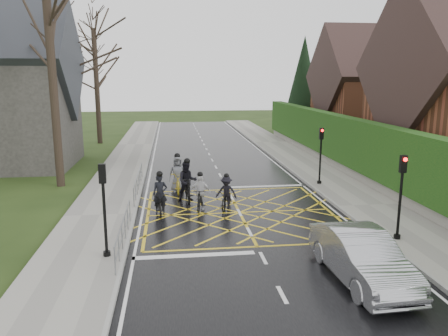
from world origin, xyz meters
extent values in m
plane|color=black|center=(0.00, 0.00, 0.00)|extent=(120.00, 120.00, 0.00)
cube|color=black|center=(0.00, 0.00, 0.01)|extent=(9.00, 80.00, 0.01)
cube|color=gray|center=(6.00, 0.00, 0.07)|extent=(3.00, 80.00, 0.15)
cube|color=gray|center=(-6.00, 0.00, 0.07)|extent=(3.00, 80.00, 0.15)
cube|color=slate|center=(7.75, 6.00, 0.35)|extent=(0.50, 38.00, 0.70)
cube|color=#11390F|center=(7.75, 6.00, 2.10)|extent=(0.90, 38.00, 2.80)
cube|color=brown|center=(14.75, 18.00, 3.00)|extent=(9.00, 8.00, 6.00)
cube|color=#2E1E1B|center=(14.75, 18.00, 5.90)|extent=(9.80, 8.80, 8.80)
cube|color=brown|center=(17.45, 18.00, 8.50)|extent=(0.70, 0.70, 1.60)
cylinder|color=black|center=(10.75, 26.00, 0.60)|extent=(0.50, 0.50, 1.20)
cone|color=black|center=(10.75, 26.00, 5.00)|extent=(4.60, 4.60, 10.00)
cube|color=#2D2B28|center=(-13.50, 12.00, 3.50)|extent=(8.00, 7.00, 7.00)
cube|color=#26282D|center=(-13.50, 12.00, 6.90)|extent=(8.80, 7.80, 7.80)
cylinder|color=black|center=(-9.00, 6.00, 5.50)|extent=(0.44, 0.44, 11.00)
cylinder|color=black|center=(-10.00, 14.00, 6.00)|extent=(0.44, 0.44, 12.00)
cylinder|color=black|center=(-9.30, 22.00, 5.00)|extent=(0.44, 0.44, 10.00)
cylinder|color=slate|center=(-4.65, -3.50, 1.00)|extent=(0.05, 5.00, 0.05)
cylinder|color=slate|center=(-4.65, -3.50, 0.55)|extent=(0.04, 5.00, 0.04)
cylinder|color=slate|center=(-4.65, -6.00, 0.50)|extent=(0.04, 0.04, 1.00)
cylinder|color=slate|center=(-4.65, -1.00, 0.50)|extent=(0.04, 0.04, 1.00)
cylinder|color=slate|center=(-4.65, 4.00, 1.00)|extent=(0.05, 6.00, 0.05)
cylinder|color=slate|center=(-4.65, 4.00, 0.55)|extent=(0.04, 6.00, 0.04)
cylinder|color=slate|center=(-4.65, 1.00, 0.50)|extent=(0.04, 0.04, 1.00)
cylinder|color=slate|center=(-4.65, 7.00, 0.50)|extent=(0.04, 0.04, 1.00)
cylinder|color=black|center=(5.10, 4.20, 1.50)|extent=(0.10, 0.10, 3.00)
cylinder|color=black|center=(5.10, 4.20, 0.15)|extent=(0.24, 0.24, 0.30)
cube|color=black|center=(5.10, 4.20, 2.90)|extent=(0.22, 0.16, 0.62)
sphere|color=#FF0C0C|center=(5.10, 4.08, 3.08)|extent=(0.14, 0.14, 0.14)
cylinder|color=black|center=(5.10, -4.20, 1.50)|extent=(0.10, 0.10, 3.00)
cylinder|color=black|center=(5.10, -4.20, 0.15)|extent=(0.24, 0.24, 0.30)
cube|color=black|center=(5.10, -4.20, 2.90)|extent=(0.22, 0.16, 0.62)
sphere|color=#FF0C0C|center=(5.10, -4.32, 3.08)|extent=(0.14, 0.14, 0.14)
cylinder|color=black|center=(-5.10, -4.50, 1.50)|extent=(0.10, 0.10, 3.00)
cylinder|color=black|center=(-5.10, -4.50, 0.15)|extent=(0.24, 0.24, 0.30)
cube|color=black|center=(-5.10, -4.50, 2.90)|extent=(0.22, 0.16, 0.62)
sphere|color=#FF0C0C|center=(-5.10, -4.38, 3.08)|extent=(0.14, 0.14, 0.14)
imported|color=black|center=(-3.46, 0.27, 0.51)|extent=(0.79, 1.99, 1.03)
imported|color=black|center=(-3.46, 0.37, 0.87)|extent=(0.66, 0.45, 1.75)
sphere|color=black|center=(-3.46, 0.37, 1.77)|extent=(0.27, 0.27, 0.27)
imported|color=black|center=(-2.19, 2.14, 0.63)|extent=(0.72, 2.13, 1.26)
imported|color=black|center=(-2.19, 2.24, 0.96)|extent=(0.98, 0.79, 1.93)
sphere|color=black|center=(-2.19, 2.24, 1.95)|extent=(0.30, 0.30, 0.30)
imported|color=black|center=(-0.48, 0.67, 0.44)|extent=(1.12, 1.77, 0.88)
imported|color=black|center=(-0.48, 0.77, 0.75)|extent=(1.10, 0.85, 1.49)
sphere|color=black|center=(-0.48, 0.77, 1.51)|extent=(0.23, 0.23, 0.23)
imported|color=black|center=(-1.68, 0.63, 0.52)|extent=(0.85, 1.80, 1.05)
imported|color=silver|center=(-1.68, 0.73, 0.80)|extent=(1.00, 0.58, 1.60)
sphere|color=black|center=(-1.68, 0.73, 1.62)|extent=(0.25, 0.25, 0.25)
imported|color=#B49A16|center=(-2.63, 3.87, 0.56)|extent=(0.82, 2.14, 1.11)
imported|color=#525359|center=(-2.63, 3.97, 0.94)|extent=(0.94, 0.63, 1.89)
sphere|color=black|center=(-2.63, 3.97, 1.91)|extent=(0.30, 0.30, 0.30)
imported|color=#ABACB2|center=(2.51, -6.90, 0.74)|extent=(1.78, 4.58, 1.49)
camera|label=1|loc=(-2.94, -18.24, 5.87)|focal=35.00mm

